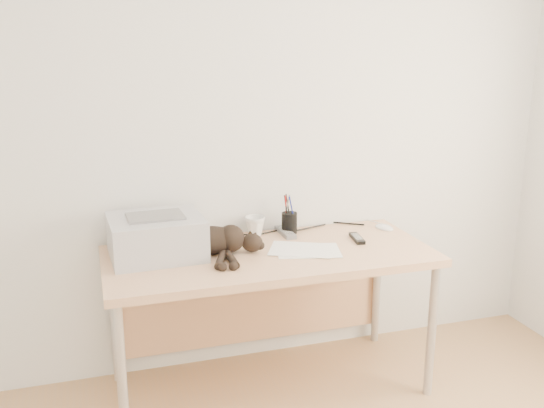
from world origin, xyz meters
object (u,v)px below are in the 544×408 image
object	(u,v)px
desk	(265,272)
mug	(255,226)
cat	(203,242)
mouse	(384,225)
printer	(156,236)
pen_cup	(289,223)

from	to	relation	value
desk	mug	size ratio (longest dim) A/B	14.50
cat	mouse	xyz separation A→B (m)	(1.04, 0.13, -0.05)
desk	mug	distance (m)	0.27
desk	printer	world-z (taller)	printer
desk	mouse	distance (m)	0.74
pen_cup	printer	bearing A→B (deg)	-168.06
cat	mouse	bearing A→B (deg)	15.23
pen_cup	mouse	world-z (taller)	pen_cup
pen_cup	desk	bearing A→B (deg)	-137.23
desk	cat	bearing A→B (deg)	-174.62
mug	cat	bearing A→B (deg)	-145.37
printer	mouse	distance (m)	1.25
mug	mouse	distance (m)	0.72
desk	pen_cup	xyz separation A→B (m)	(0.19, 0.18, 0.19)
printer	mug	bearing A→B (deg)	17.64
cat	mouse	world-z (taller)	cat
desk	pen_cup	size ratio (longest dim) A/B	7.52
desk	printer	size ratio (longest dim) A/B	3.53
desk	printer	bearing A→B (deg)	177.50
mouse	pen_cup	bearing A→B (deg)	149.89
desk	mouse	size ratio (longest dim) A/B	13.46
cat	mug	bearing A→B (deg)	42.93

